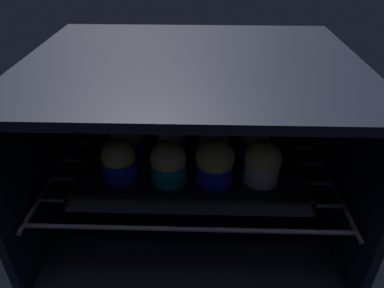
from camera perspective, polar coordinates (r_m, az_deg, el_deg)
The scene contains 15 objects.
oven_cavity at distance 75.82cm, azimuth 0.08°, elevation 1.10°, with size 59.00×47.00×37.00cm.
oven_rack at distance 74.11cm, azimuth -0.02°, elevation -2.85°, with size 54.80×42.00×0.80cm.
baking_tray at distance 74.03cm, azimuth -0.00°, elevation -1.89°, with size 41.88×33.33×2.20cm.
muffin_row0_col0 at distance 66.57cm, azimuth -11.59°, elevation -2.58°, with size 6.40×6.40×8.32cm.
muffin_row0_col1 at distance 64.55cm, azimuth -3.80°, elevation -3.01°, with size 6.40×6.40×8.23cm.
muffin_row0_col2 at distance 64.13cm, azimuth 3.67°, elevation -2.90°, with size 6.95×6.95×8.63cm.
muffin_row0_col3 at distance 65.65cm, azimuth 11.14°, elevation -2.90°, with size 6.80×6.80×8.22cm.
muffin_row1_col0 at distance 72.94cm, azimuth -10.34°, elevation 1.32°, with size 6.95×6.95×8.60cm.
muffin_row1_col1 at distance 72.22cm, azimuth -3.21°, elevation 1.08°, with size 6.40×6.40×7.96cm.
muffin_row1_col2 at distance 71.57cm, azimuth 3.35°, elevation 0.53°, with size 6.40×6.40×7.55cm.
muffin_row1_col3 at distance 72.75cm, azimuth 9.89°, elevation 0.74°, with size 6.40×6.40×7.61cm.
muffin_row2_col0 at distance 80.13cm, azimuth -9.03°, elevation 4.11°, with size 6.52×6.52×8.00cm.
muffin_row2_col1 at distance 79.51cm, azimuth -2.97°, elevation 4.53°, with size 6.85×6.85×8.51cm.
muffin_row2_col2 at distance 78.66cm, azimuth 3.05°, elevation 4.25°, with size 6.72×6.72×8.98cm.
muffin_row2_col3 at distance 79.93cm, azimuth 9.43°, elevation 3.92°, with size 6.40×6.40×7.95cm.
Camera 1 is at (1.89, -38.65, 56.16)cm, focal length 33.54 mm.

